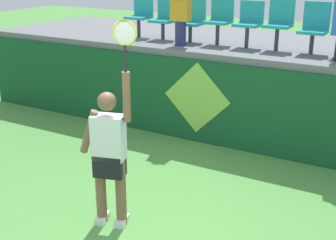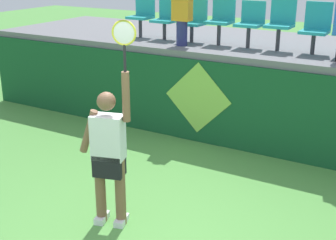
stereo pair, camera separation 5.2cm
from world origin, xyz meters
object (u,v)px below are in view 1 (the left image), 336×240
object	(u,v)px
stadium_chair_6	(314,26)
spectator_1	(181,13)
stadium_chair_5	(279,21)
stadium_chair_3	(220,18)
stadium_chair_1	(165,16)
stadium_chair_4	(249,21)
stadium_chair_0	(140,14)
tennis_player	(110,152)
stadium_chair_2	(192,19)

from	to	relation	value
stadium_chair_6	spectator_1	world-z (taller)	spectator_1
stadium_chair_5	spectator_1	xyz separation A→B (m)	(-1.67, -0.46, 0.09)
stadium_chair_3	spectator_1	distance (m)	0.73
stadium_chair_6	stadium_chair_1	bearing A→B (deg)	-179.93
stadium_chair_1	stadium_chair_4	world-z (taller)	stadium_chair_4
stadium_chair_3	stadium_chair_4	size ratio (longest dim) A/B	1.05
stadium_chair_1	stadium_chair_6	bearing A→B (deg)	0.07
stadium_chair_0	spectator_1	distance (m)	1.26
tennis_player	stadium_chair_4	distance (m)	4.07
stadium_chair_0	stadium_chair_2	xyz separation A→B (m)	(1.16, 0.00, -0.03)
stadium_chair_3	stadium_chair_2	bearing A→B (deg)	179.83
stadium_chair_3	tennis_player	bearing A→B (deg)	-84.98
stadium_chair_2	spectator_1	bearing A→B (deg)	-90.00
spectator_1	stadium_chair_2	bearing A→B (deg)	90.00
stadium_chair_3	stadium_chair_1	bearing A→B (deg)	179.90
tennis_player	stadium_chair_6	bearing A→B (deg)	70.79
stadium_chair_2	stadium_chair_5	distance (m)	1.67
stadium_chair_1	stadium_chair_4	bearing A→B (deg)	-0.18
stadium_chair_0	spectator_1	xyz separation A→B (m)	(1.16, -0.46, 0.13)
stadium_chair_4	stadium_chair_5	size ratio (longest dim) A/B	0.93
tennis_player	stadium_chair_4	xyz separation A→B (m)	(0.23, 3.91, 1.10)
stadium_chair_2	spectator_1	size ratio (longest dim) A/B	0.69
tennis_player	stadium_chair_1	size ratio (longest dim) A/B	3.13
stadium_chair_6	stadium_chair_4	bearing A→B (deg)	-179.55
tennis_player	spectator_1	distance (m)	3.77
stadium_chair_1	stadium_chair_5	bearing A→B (deg)	-0.04
stadium_chair_5	stadium_chair_6	bearing A→B (deg)	0.48
tennis_player	stadium_chair_3	distance (m)	4.09
tennis_player	stadium_chair_1	distance (m)	4.33
stadium_chair_6	spectator_1	xyz separation A→B (m)	(-2.27, -0.47, 0.13)
spectator_1	stadium_chair_0	bearing A→B (deg)	158.27
stadium_chair_4	stadium_chair_5	distance (m)	0.54
stadium_chair_4	stadium_chair_2	bearing A→B (deg)	179.74
tennis_player	stadium_chair_3	bearing A→B (deg)	95.02
stadium_chair_2	stadium_chair_6	world-z (taller)	stadium_chair_6
stadium_chair_0	stadium_chair_2	bearing A→B (deg)	0.16
stadium_chair_2	spectator_1	xyz separation A→B (m)	(0.00, -0.47, 0.16)
stadium_chair_0	stadium_chair_1	xyz separation A→B (m)	(0.56, 0.00, -0.02)
tennis_player	stadium_chair_2	bearing A→B (deg)	103.00
stadium_chair_6	spectator_1	size ratio (longest dim) A/B	0.75
stadium_chair_5	spectator_1	size ratio (longest dim) A/B	0.76
stadium_chair_2	spectator_1	distance (m)	0.49
stadium_chair_0	stadium_chair_3	xyz separation A→B (m)	(1.72, 0.00, 0.02)
stadium_chair_6	stadium_chair_5	bearing A→B (deg)	-179.52
stadium_chair_3	stadium_chair_6	size ratio (longest dim) A/B	1.00
stadium_chair_1	stadium_chair_6	size ratio (longest dim) A/B	0.95
stadium_chair_4	spectator_1	world-z (taller)	spectator_1
tennis_player	stadium_chair_4	size ratio (longest dim) A/B	3.12
stadium_chair_5	stadium_chair_6	distance (m)	0.60
stadium_chair_1	stadium_chair_2	size ratio (longest dim) A/B	1.02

